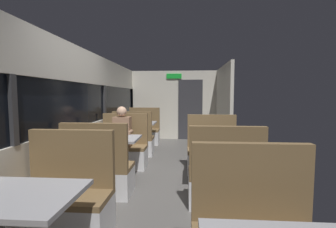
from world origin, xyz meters
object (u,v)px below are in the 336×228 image
object	(u,v)px
dining_table_near_window	(18,207)
seated_passenger	(123,142)
bench_mid_window_facing_end	(99,174)
dining_table_far_window	(139,126)
bench_rear_aisle_facing_end	(224,182)
bench_rear_aisle_facing_entry	(212,155)
bench_mid_window_facing_entry	(124,151)
dining_table_rear_aisle	(217,147)
dining_table_mid_window	(113,143)
bench_far_window_facing_end	(134,142)
bench_near_window_facing_entry	(66,204)
coffee_cup_primary	(143,121)
bench_far_window_facing_entry	(144,133)

from	to	relation	value
dining_table_near_window	seated_passenger	world-z (taller)	seated_passenger
bench_mid_window_facing_end	dining_table_far_window	xyz separation A→B (m)	(0.00, 3.07, 0.31)
bench_rear_aisle_facing_end	dining_table_near_window	bearing A→B (deg)	-140.66
dining_table_far_window	bench_rear_aisle_facing_entry	world-z (taller)	bench_rear_aisle_facing_entry
bench_mid_window_facing_entry	dining_table_rear_aisle	size ratio (longest dim) A/B	1.22
dining_table_far_window	dining_table_rear_aisle	world-z (taller)	same
dining_table_rear_aisle	dining_table_mid_window	bearing A→B (deg)	173.62
dining_table_mid_window	bench_rear_aisle_facing_end	size ratio (longest dim) A/B	0.82
bench_far_window_facing_end	seated_passenger	world-z (taller)	seated_passenger
bench_near_window_facing_entry	bench_rear_aisle_facing_entry	size ratio (longest dim) A/B	1.00
bench_mid_window_facing_end	bench_rear_aisle_facing_entry	bearing A→B (deg)	33.81
bench_rear_aisle_facing_end	coffee_cup_primary	distance (m)	3.58
dining_table_near_window	dining_table_far_window	size ratio (longest dim) A/B	1.00
bench_rear_aisle_facing_entry	seated_passenger	distance (m)	1.81
coffee_cup_primary	dining_table_mid_window	bearing A→B (deg)	-93.47
bench_mid_window_facing_entry	bench_far_window_facing_entry	xyz separation A→B (m)	(0.00, 2.37, 0.00)
bench_mid_window_facing_entry	coffee_cup_primary	size ratio (longest dim) A/B	12.22
bench_far_window_facing_entry	bench_rear_aisle_facing_end	size ratio (longest dim) A/B	1.00
dining_table_mid_window	coffee_cup_primary	distance (m)	2.25
dining_table_rear_aisle	coffee_cup_primary	distance (m)	2.96
dining_table_near_window	bench_mid_window_facing_end	xyz separation A→B (m)	(0.00, 1.67, -0.31)
bench_mid_window_facing_entry	bench_far_window_facing_end	world-z (taller)	same
bench_mid_window_facing_entry	bench_rear_aisle_facing_end	bearing A→B (deg)	-41.77
bench_mid_window_facing_end	dining_table_far_window	bearing A→B (deg)	90.00
bench_rear_aisle_facing_end	bench_rear_aisle_facing_entry	xyz separation A→B (m)	(0.00, 1.40, 0.00)
dining_table_far_window	bench_rear_aisle_facing_end	distance (m)	3.74
dining_table_mid_window	bench_mid_window_facing_end	distance (m)	0.77
bench_far_window_facing_end	coffee_cup_primary	distance (m)	0.75
bench_far_window_facing_end	coffee_cup_primary	world-z (taller)	bench_far_window_facing_end
bench_mid_window_facing_entry	dining_table_mid_window	bearing A→B (deg)	-90.00
bench_far_window_facing_entry	bench_rear_aisle_facing_entry	bearing A→B (deg)	-55.11
bench_mid_window_facing_entry	coffee_cup_primary	xyz separation A→B (m)	(0.14, 1.55, 0.46)
dining_table_rear_aisle	coffee_cup_primary	bearing A→B (deg)	124.08
bench_mid_window_facing_end	dining_table_far_window	world-z (taller)	bench_mid_window_facing_end
bench_far_window_facing_end	seated_passenger	size ratio (longest dim) A/B	0.87
dining_table_near_window	dining_table_far_window	world-z (taller)	same
dining_table_near_window	dining_table_rear_aisle	bearing A→B (deg)	50.44
bench_rear_aisle_facing_entry	bench_rear_aisle_facing_end	bearing A→B (deg)	-90.00
bench_mid_window_facing_end	bench_far_window_facing_end	size ratio (longest dim) A/B	1.00
bench_near_window_facing_entry	dining_table_rear_aisle	distance (m)	2.34
seated_passenger	dining_table_rear_aisle	bearing A→B (deg)	-24.80
dining_table_mid_window	dining_table_far_window	distance (m)	2.37
bench_rear_aisle_facing_end	bench_rear_aisle_facing_entry	world-z (taller)	same
dining_table_mid_window	bench_far_window_facing_entry	bearing A→B (deg)	90.00
bench_near_window_facing_entry	bench_mid_window_facing_entry	bearing A→B (deg)	90.00
dining_table_mid_window	coffee_cup_primary	bearing A→B (deg)	86.53
dining_table_near_window	bench_far_window_facing_entry	size ratio (longest dim) A/B	0.82
dining_table_far_window	bench_far_window_facing_end	world-z (taller)	bench_far_window_facing_end
dining_table_mid_window	seated_passenger	world-z (taller)	seated_passenger
seated_passenger	coffee_cup_primary	world-z (taller)	seated_passenger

